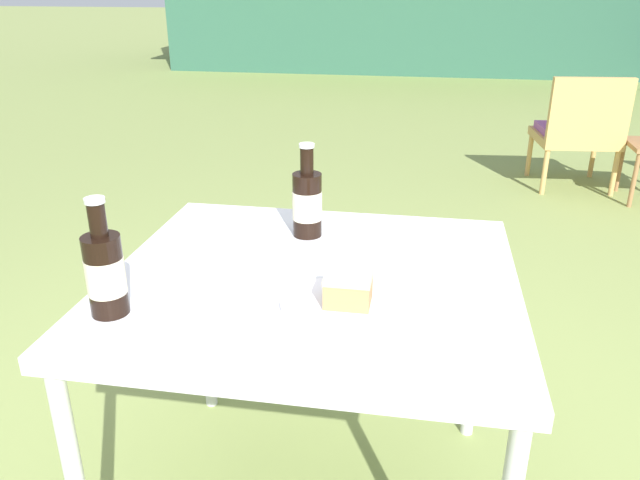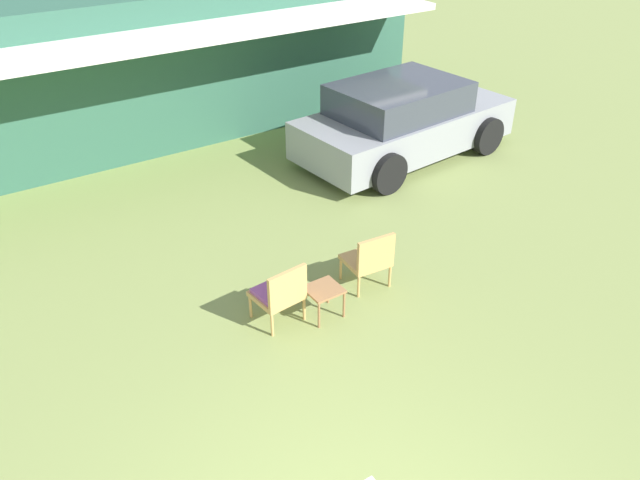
# 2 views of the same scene
# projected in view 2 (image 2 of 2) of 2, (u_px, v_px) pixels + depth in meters

# --- Properties ---
(cabin_building) EXTENTS (11.49, 4.35, 2.75)m
(cabin_building) POSITION_uv_depth(u_px,v_px,m) (119.00, 62.00, 11.84)
(cabin_building) COLOR #2D5B47
(cabin_building) RESTS_ON ground_plane
(parked_car) EXTENTS (4.20, 2.27, 1.40)m
(parked_car) POSITION_uv_depth(u_px,v_px,m) (403.00, 121.00, 11.21)
(parked_car) COLOR gray
(parked_car) RESTS_ON ground_plane
(wicker_chair_cushioned) EXTENTS (0.58, 0.55, 0.81)m
(wicker_chair_cushioned) POSITION_uv_depth(u_px,v_px,m) (280.00, 292.00, 7.29)
(wicker_chair_cushioned) COLOR tan
(wicker_chair_cushioned) RESTS_ON ground_plane
(wicker_chair_plain) EXTENTS (0.57, 0.55, 0.81)m
(wicker_chair_plain) POSITION_uv_depth(u_px,v_px,m) (370.00, 258.00, 7.88)
(wicker_chair_plain) COLOR tan
(wicker_chair_plain) RESTS_ON ground_plane
(garden_side_table) EXTENTS (0.41, 0.39, 0.40)m
(garden_side_table) POSITION_uv_depth(u_px,v_px,m) (324.00, 292.00, 7.43)
(garden_side_table) COLOR #996B42
(garden_side_table) RESTS_ON ground_plane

